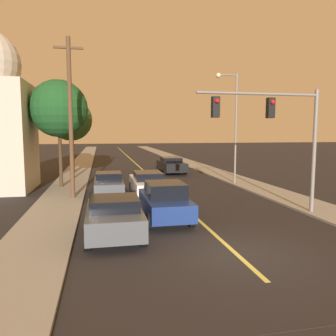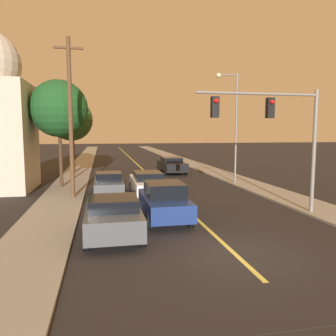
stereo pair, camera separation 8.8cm
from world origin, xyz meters
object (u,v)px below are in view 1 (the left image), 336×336
at_px(car_outer_lane_front, 114,216).
at_px(tree_left_near, 71,120).
at_px(car_far_oncoming, 171,165).
at_px(car_near_lane_second, 148,184).
at_px(car_outer_lane_second, 109,183).
at_px(tree_left_far, 59,109).
at_px(streetlamp_right, 232,115).
at_px(car_near_lane_front, 165,201).
at_px(traffic_signal_mast, 277,124).
at_px(utility_pole_left, 71,116).

height_order(car_outer_lane_front, tree_left_near, tree_left_near).
bearing_deg(car_far_oncoming, car_near_lane_second, 70.67).
bearing_deg(tree_left_near, car_near_lane_second, -65.97).
height_order(car_outer_lane_second, car_far_oncoming, car_far_oncoming).
xyz_separation_m(car_far_oncoming, tree_left_far, (-9.25, -6.67, 4.66)).
bearing_deg(streetlamp_right, tree_left_near, 144.26).
bearing_deg(car_near_lane_front, car_outer_lane_front, -139.80).
distance_m(car_near_lane_front, car_outer_lane_second, 6.66).
xyz_separation_m(car_outer_lane_front, tree_left_near, (-3.05, 19.29, 4.16)).
xyz_separation_m(traffic_signal_mast, utility_pole_left, (-9.44, 5.74, 0.52)).
xyz_separation_m(car_near_lane_front, utility_pole_left, (-4.35, 5.42, 3.92)).
relative_size(car_near_lane_front, car_far_oncoming, 0.82).
distance_m(traffic_signal_mast, utility_pole_left, 11.06).
xyz_separation_m(car_outer_lane_front, utility_pole_left, (-2.06, 7.35, 3.98)).
distance_m(car_near_lane_front, streetlamp_right, 11.78).
bearing_deg(tree_left_near, traffic_signal_mast, -59.46).
bearing_deg(car_near_lane_front, tree_left_far, 119.74).
xyz_separation_m(car_near_lane_second, utility_pole_left, (-4.35, 0.04, 3.98)).
distance_m(car_near_lane_front, car_far_oncoming, 16.65).
bearing_deg(tree_left_far, car_far_oncoming, 35.81).
xyz_separation_m(car_outer_lane_second, car_far_oncoming, (6.09, 9.96, 0.04)).
bearing_deg(streetlamp_right, tree_left_far, 176.13).
xyz_separation_m(car_far_oncoming, traffic_signal_mast, (1.29, -16.53, 3.47)).
bearing_deg(tree_left_far, utility_pole_left, -75.04).
relative_size(car_outer_lane_front, tree_left_far, 0.55).
bearing_deg(car_outer_lane_second, car_outer_lane_front, -90.00).
relative_size(car_outer_lane_second, streetlamp_right, 0.49).
bearing_deg(car_near_lane_front, utility_pole_left, 128.74).
xyz_separation_m(car_outer_lane_second, streetlamp_right, (8.96, 2.47, 4.38)).
xyz_separation_m(car_near_lane_front, car_outer_lane_second, (-2.29, 6.25, -0.10)).
bearing_deg(car_far_oncoming, tree_left_near, -7.17).
xyz_separation_m(car_outer_lane_second, tree_left_far, (-3.16, 3.29, 4.70)).
distance_m(car_outer_lane_front, utility_pole_left, 8.61).
bearing_deg(streetlamp_right, car_near_lane_second, -153.38).
relative_size(car_outer_lane_second, utility_pole_left, 0.43).
xyz_separation_m(car_far_oncoming, tree_left_near, (-9.14, 1.15, 4.17)).
bearing_deg(car_outer_lane_second, car_near_lane_second, -20.92).
height_order(streetlamp_right, tree_left_near, streetlamp_right).
xyz_separation_m(car_near_lane_front, car_near_lane_second, (-0.00, 5.38, -0.05)).
distance_m(streetlamp_right, utility_pole_left, 11.50).
distance_m(car_far_oncoming, tree_left_near, 10.11).
relative_size(car_near_lane_front, traffic_signal_mast, 0.72).
bearing_deg(car_far_oncoming, car_outer_lane_front, 71.45).
height_order(car_near_lane_front, car_far_oncoming, car_near_lane_front).
bearing_deg(car_near_lane_front, car_near_lane_second, 90.00).
bearing_deg(car_outer_lane_front, tree_left_near, 98.99).
height_order(car_near_lane_front, tree_left_far, tree_left_far).
height_order(car_outer_lane_front, car_outer_lane_second, car_outer_lane_front).
height_order(utility_pole_left, tree_left_near, utility_pole_left).
bearing_deg(utility_pole_left, tree_left_near, 94.77).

